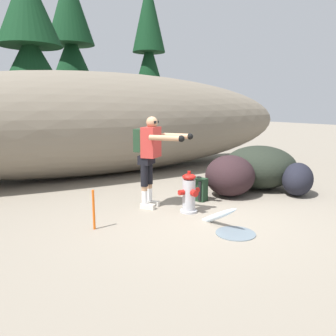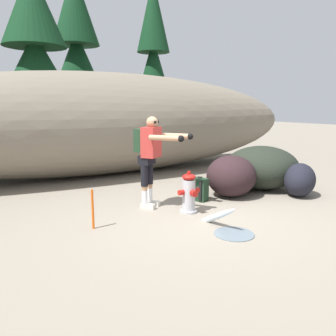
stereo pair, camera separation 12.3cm
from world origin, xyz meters
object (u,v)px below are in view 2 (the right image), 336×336
Objects in this scene: survey_stake at (93,209)px; boulder_small at (300,180)px; fire_hydrant at (189,194)px; utility_worker at (151,151)px; boulder_large at (231,176)px; spare_backpack at (200,190)px; boulder_mid at (261,167)px.

boulder_small is at bearing -4.40° from survey_stake.
fire_hydrant reaches higher than boulder_small.
utility_worker is 2.00× the size of boulder_small.
boulder_small is at bearing -30.54° from boulder_large.
fire_hydrant is at bearing -0.22° from utility_worker.
boulder_large reaches higher than boulder_small.
spare_backpack is 0.45× the size of boulder_large.
boulder_large is (0.74, -0.05, 0.20)m from spare_backpack.
utility_worker is 1.01× the size of boulder_mid.
fire_hydrant is 2.53m from boulder_small.
fire_hydrant is 0.79m from spare_backpack.
utility_worker is 1.31m from spare_backpack.
spare_backpack is at bearing 158.59° from boulder_small.
boulder_mid is (0.99, 0.15, 0.06)m from boulder_large.
boulder_small is at bearing -76.47° from boulder_mid.
utility_worker reaches higher than survey_stake.
boulder_mid is at bearing 54.21° from utility_worker.
survey_stake is (-4.19, 0.32, -0.04)m from boulder_small.
boulder_large is 1.30× the size of boulder_small.
survey_stake is (-1.24, -0.51, -0.73)m from utility_worker.
spare_backpack is at bearing 49.55° from utility_worker.
fire_hydrant reaches higher than spare_backpack.
survey_stake is at bearing 177.51° from fire_hydrant.
fire_hydrant is 0.69× the size of boulder_large.
boulder_small is 1.35× the size of survey_stake.
boulder_mid reaches higher than boulder_small.
boulder_mid is 4.02m from survey_stake.
survey_stake is (-2.26, -0.43, 0.08)m from spare_backpack.
boulder_mid is at bearing -20.80° from spare_backpack.
boulder_small is (1.19, -0.70, -0.08)m from boulder_large.
survey_stake is at bearing 166.92° from spare_backpack.
spare_backpack is 2.30m from survey_stake.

